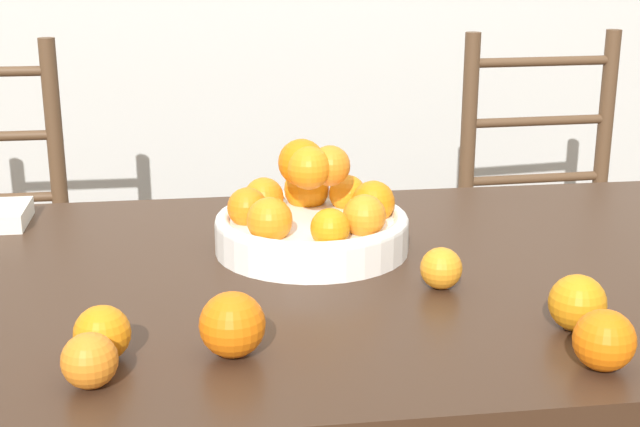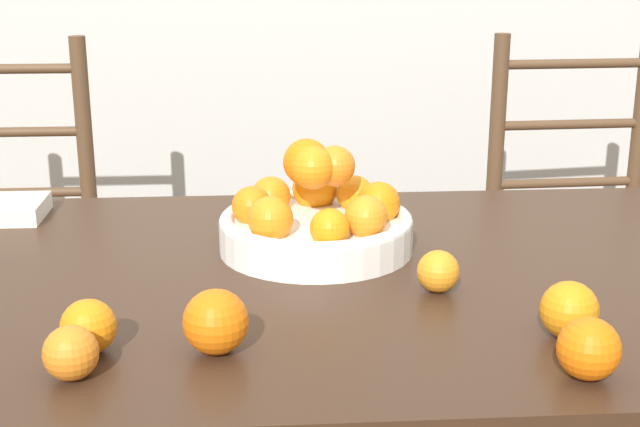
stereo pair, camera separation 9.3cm
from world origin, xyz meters
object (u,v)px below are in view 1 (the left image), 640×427
(orange_loose_0, at_px, (102,334))
(orange_loose_5, at_px, (604,340))
(orange_loose_3, at_px, (232,325))
(fruit_bowl, at_px, (312,218))
(orange_loose_4, at_px, (577,303))
(chair_right, at_px, (552,247))
(orange_loose_2, at_px, (90,361))
(orange_loose_1, at_px, (441,268))

(orange_loose_0, height_order, orange_loose_5, orange_loose_5)
(orange_loose_3, bearing_deg, fruit_bowl, 68.62)
(fruit_bowl, bearing_deg, orange_loose_4, -50.73)
(orange_loose_5, height_order, chair_right, chair_right)
(orange_loose_2, relative_size, chair_right, 0.07)
(orange_loose_0, relative_size, orange_loose_2, 1.07)
(orange_loose_1, distance_m, orange_loose_2, 0.53)
(fruit_bowl, xyz_separation_m, orange_loose_5, (0.28, -0.48, -0.02))
(orange_loose_2, height_order, orange_loose_5, orange_loose_5)
(orange_loose_1, xyz_separation_m, orange_loose_3, (-0.31, -0.18, 0.01))
(orange_loose_0, bearing_deg, orange_loose_5, -10.41)
(orange_loose_0, height_order, orange_loose_1, orange_loose_0)
(orange_loose_2, height_order, orange_loose_4, orange_loose_4)
(orange_loose_1, relative_size, orange_loose_5, 0.83)
(orange_loose_0, bearing_deg, orange_loose_3, -3.59)
(orange_loose_4, bearing_deg, orange_loose_1, 128.93)
(chair_right, bearing_deg, orange_loose_2, -135.35)
(orange_loose_2, distance_m, orange_loose_3, 0.17)
(fruit_bowl, bearing_deg, orange_loose_1, -50.44)
(orange_loose_0, xyz_separation_m, orange_loose_3, (0.16, -0.01, 0.01))
(orange_loose_0, bearing_deg, chair_right, 45.64)
(orange_loose_0, relative_size, orange_loose_1, 1.12)
(orange_loose_3, xyz_separation_m, chair_right, (0.86, 1.05, -0.30))
(orange_loose_1, height_order, orange_loose_5, orange_loose_5)
(orange_loose_2, bearing_deg, orange_loose_3, 19.45)
(orange_loose_4, bearing_deg, fruit_bowl, 129.27)
(orange_loose_5, bearing_deg, orange_loose_0, 169.59)
(orange_loose_0, height_order, chair_right, chair_right)
(orange_loose_3, relative_size, orange_loose_4, 1.09)
(orange_loose_0, distance_m, orange_loose_5, 0.60)
(orange_loose_1, bearing_deg, orange_loose_4, -51.07)
(orange_loose_0, bearing_deg, orange_loose_2, -96.88)
(orange_loose_4, bearing_deg, orange_loose_5, -97.81)
(orange_loose_3, height_order, orange_loose_4, orange_loose_3)
(chair_right, bearing_deg, orange_loose_4, -114.18)
(fruit_bowl, xyz_separation_m, orange_loose_4, (0.30, -0.37, -0.02))
(orange_loose_2, bearing_deg, orange_loose_4, 6.63)
(orange_loose_1, distance_m, orange_loose_4, 0.22)
(orange_loose_3, distance_m, orange_loose_4, 0.45)
(orange_loose_1, bearing_deg, orange_loose_5, -66.71)
(orange_loose_0, distance_m, orange_loose_4, 0.60)
(fruit_bowl, height_order, chair_right, chair_right)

